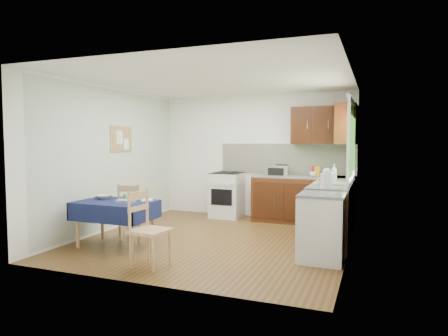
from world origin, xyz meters
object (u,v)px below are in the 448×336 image
at_px(chair_near, 147,226).
at_px(kettle, 327,179).
at_px(chair_far, 132,210).
at_px(toaster, 282,170).
at_px(dish_rack, 333,183).
at_px(dining_table, 115,208).
at_px(sandwich_press, 277,170).

distance_m(chair_near, kettle, 2.52).
relative_size(chair_far, toaster, 3.33).
xyz_separation_m(toaster, dish_rack, (1.09, -1.31, -0.07)).
bearing_deg(toaster, dish_rack, -50.67).
bearing_deg(kettle, chair_near, -143.99).
distance_m(dining_table, chair_far, 0.41).
bearing_deg(sandwich_press, chair_far, -104.53).
relative_size(chair_near, sandwich_press, 3.14).
relative_size(toaster, dish_rack, 0.71).
relative_size(toaster, sandwich_press, 0.89).
height_order(dining_table, sandwich_press, sandwich_press).
height_order(chair_near, dish_rack, dish_rack).
bearing_deg(chair_far, dining_table, 76.32).
xyz_separation_m(sandwich_press, dish_rack, (1.18, -1.33, -0.06)).
height_order(chair_near, kettle, kettle).
bearing_deg(dining_table, chair_far, 75.38).
bearing_deg(sandwich_press, dining_table, -100.58).
height_order(chair_far, toaster, toaster).
distance_m(chair_far, toaster, 2.98).
bearing_deg(sandwich_press, kettle, -35.77).
distance_m(chair_far, dish_rack, 3.13).
bearing_deg(toaster, chair_near, -106.03).
bearing_deg(dish_rack, kettle, -75.57).
relative_size(chair_near, kettle, 3.34).
relative_size(dining_table, dish_rack, 2.93).
bearing_deg(kettle, dining_table, -164.64).
distance_m(chair_near, sandwich_press, 3.48).
height_order(dining_table, dish_rack, dish_rack).
distance_m(chair_far, kettle, 2.99).
xyz_separation_m(dining_table, sandwich_press, (1.78, 2.70, 0.42)).
bearing_deg(kettle, sandwich_press, 121.39).
xyz_separation_m(chair_far, sandwich_press, (1.76, 2.30, 0.51)).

